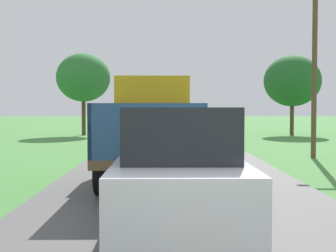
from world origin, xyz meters
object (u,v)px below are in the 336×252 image
Objects in this scene: banana_truck_far at (163,117)px; roadside_tree_mid_right at (292,81)px; following_car at (178,172)px; banana_truck_near at (152,127)px; roadside_tree_near_left at (83,78)px; utility_pole_roadside at (314,66)px.

roadside_tree_mid_right is at bearing 42.54° from banana_truck_far.
following_car is at bearing -109.28° from roadside_tree_mid_right.
banana_truck_near is 0.99× the size of roadside_tree_near_left.
utility_pole_roadside is (5.94, -6.32, 2.15)m from banana_truck_far.
banana_truck_near is 22.57m from roadside_tree_mid_right.
banana_truck_far is 10.59m from roadside_tree_near_left.
roadside_tree_mid_right reaches higher than banana_truck_near.
following_car is (0.20, -17.63, -0.42)m from banana_truck_far.
banana_truck_far is 8.94m from utility_pole_roadside.
following_car is at bearing -85.20° from banana_truck_near.
banana_truck_near is 6.02m from following_car.
banana_truck_near is at bearing -91.48° from banana_truck_far.
following_car is at bearing -116.90° from utility_pole_roadside.
banana_truck_near is at bearing -139.56° from utility_pole_roadside.
following_car is at bearing -89.34° from banana_truck_far.
banana_truck_far is at bearing 88.52° from banana_truck_near.
roadside_tree_mid_right reaches higher than following_car.
banana_truck_far is at bearing -137.46° from roadside_tree_mid_right.
roadside_tree_near_left is at bearing 102.65° from following_car.
utility_pole_roadside is 1.14× the size of roadside_tree_near_left.
utility_pole_roadside reaches higher than roadside_tree_near_left.
utility_pole_roadside is at bearing 40.44° from banana_truck_near.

